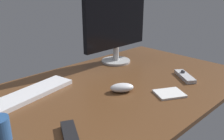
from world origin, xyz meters
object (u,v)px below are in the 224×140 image
at_px(keyboard, 33,93).
at_px(computer_mouse, 122,88).
at_px(tv_remote, 70,137).
at_px(monitor, 116,22).
at_px(media_remote, 185,76).
at_px(notepad, 169,93).

distance_m(keyboard, computer_mouse, 0.40).
distance_m(computer_mouse, tv_remote, 0.40).
bearing_deg(tv_remote, computer_mouse, -43.83).
relative_size(monitor, computer_mouse, 4.46).
xyz_separation_m(media_remote, notepad, (-0.23, -0.06, -0.01)).
bearing_deg(tv_remote, keyboard, 16.41).
bearing_deg(media_remote, monitor, 44.69).
height_order(media_remote, tv_remote, media_remote).
relative_size(monitor, media_remote, 2.96).
relative_size(computer_mouse, tv_remote, 0.66).
distance_m(tv_remote, notepad, 0.51).
bearing_deg(keyboard, media_remote, -40.19).
xyz_separation_m(monitor, computer_mouse, (-0.29, -0.33, -0.23)).
bearing_deg(computer_mouse, media_remote, 16.75).
bearing_deg(notepad, computer_mouse, 127.99).
xyz_separation_m(computer_mouse, tv_remote, (-0.38, -0.14, -0.01)).
height_order(media_remote, notepad, media_remote).
bearing_deg(monitor, media_remote, -82.67).
bearing_deg(tv_remote, monitor, -28.75).
bearing_deg(notepad, tv_remote, 176.51).
xyz_separation_m(monitor, media_remote, (0.07, -0.44, -0.24)).
height_order(keyboard, notepad, keyboard).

